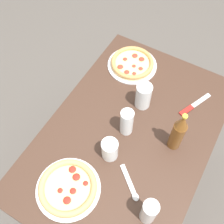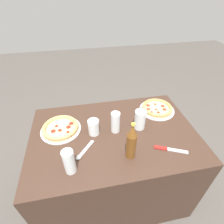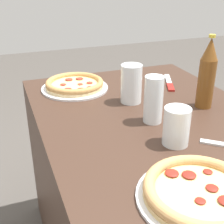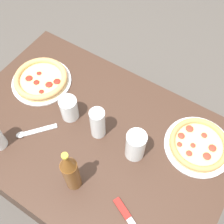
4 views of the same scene
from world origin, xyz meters
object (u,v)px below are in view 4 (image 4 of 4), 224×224
at_px(pizza_margherita, 199,145).
at_px(glass_orange_juice, 98,124).
at_px(glass_lemonade, 135,146).
at_px(glass_water, 69,109).
at_px(knife, 130,221).
at_px(pizza_pepperoni, 41,79).
at_px(spoon, 31,132).
at_px(beer_bottle, 70,171).

height_order(pizza_margherita, glass_orange_juice, glass_orange_juice).
bearing_deg(glass_orange_juice, glass_lemonade, 0.11).
bearing_deg(glass_water, glass_orange_juice, -1.47).
bearing_deg(knife, pizza_pepperoni, 155.10).
distance_m(pizza_pepperoni, spoon, 0.27).
bearing_deg(spoon, glass_lemonade, 20.50).
distance_m(pizza_margherita, spoon, 0.69).
xyz_separation_m(pizza_pepperoni, glass_orange_juice, (0.38, -0.08, 0.05)).
bearing_deg(beer_bottle, glass_lemonade, 60.18).
relative_size(pizza_pepperoni, glass_water, 2.51).
bearing_deg(glass_orange_juice, spoon, -147.01).
distance_m(glass_water, glass_lemonade, 0.33).
distance_m(glass_water, spoon, 0.19).
relative_size(glass_lemonade, beer_bottle, 0.55).
distance_m(pizza_pepperoni, knife, 0.74).
height_order(glass_orange_juice, spoon, glass_orange_juice).
relative_size(glass_water, glass_orange_juice, 0.72).
bearing_deg(pizza_pepperoni, glass_lemonade, -8.04).
distance_m(pizza_pepperoni, glass_lemonade, 0.56).
bearing_deg(knife, beer_bottle, 178.80).
bearing_deg(pizza_margherita, knife, -101.74).
relative_size(pizza_pepperoni, spoon, 1.88).
height_order(pizza_margherita, glass_lemonade, glass_lemonade).
xyz_separation_m(glass_water, glass_lemonade, (0.32, -0.00, 0.02)).
bearing_deg(glass_orange_juice, knife, -38.36).
distance_m(glass_orange_juice, beer_bottle, 0.24).
xyz_separation_m(pizza_margherita, beer_bottle, (-0.33, -0.39, 0.10)).
bearing_deg(pizza_pepperoni, spoon, -58.79).
height_order(glass_orange_juice, beer_bottle, beer_bottle).
bearing_deg(glass_lemonade, glass_water, 179.38).
height_order(glass_water, beer_bottle, beer_bottle).
height_order(beer_bottle, knife, beer_bottle).
bearing_deg(spoon, glass_water, 61.14).
bearing_deg(pizza_pepperoni, pizza_margherita, 6.53).
height_order(pizza_pepperoni, knife, pizza_pepperoni).
height_order(glass_water, spoon, glass_water).
bearing_deg(glass_lemonade, pizza_margherita, 38.92).
distance_m(glass_orange_juice, spoon, 0.29).
relative_size(pizza_pepperoni, glass_orange_juice, 1.81).
relative_size(pizza_pepperoni, glass_lemonade, 1.96).
relative_size(pizza_margherita, knife, 1.38).
bearing_deg(glass_water, glass_lemonade, -0.62).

